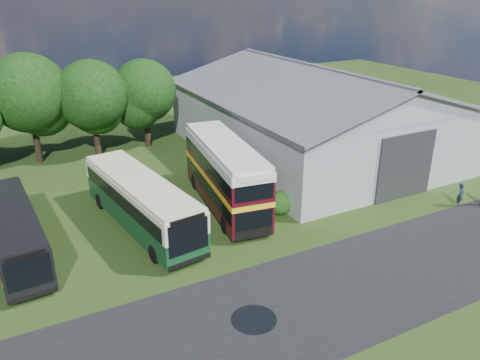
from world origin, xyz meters
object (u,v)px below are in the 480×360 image
storage_shed (310,108)px  bus_green_single (141,202)px  bus_dark_single (14,232)px  bus_maroon_double (225,175)px  visitor_a (461,195)px

storage_shed → bus_green_single: (-18.42, -7.53, -2.36)m
storage_shed → bus_dark_single: storage_shed is taller
bus_maroon_double → visitor_a: 16.83m
storage_shed → bus_green_single: bearing=-157.8°
storage_shed → visitor_a: size_ratio=14.09×
bus_green_single → bus_dark_single: 7.52m
bus_green_single → bus_dark_single: bearing=172.0°
storage_shed → bus_maroon_double: bearing=-149.5°
storage_shed → bus_dark_single: 27.12m
storage_shed → bus_dark_single: (-25.93, -7.52, -2.60)m
bus_maroon_double → bus_dark_single: bus_maroon_double is taller
bus_green_single → visitor_a: bus_green_single is taller
bus_green_single → bus_dark_single: size_ratio=1.17×
bus_dark_single → bus_maroon_double: bearing=-2.4°
storage_shed → bus_maroon_double: (-12.24, -7.20, -1.77)m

